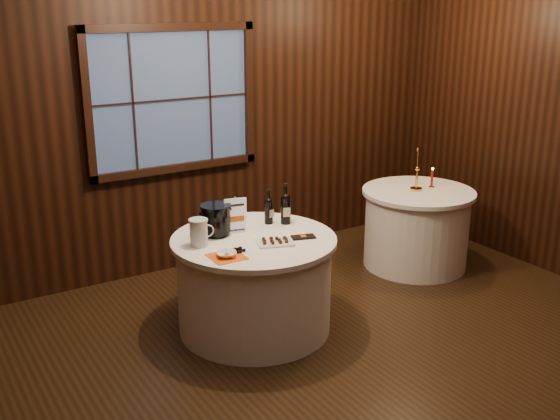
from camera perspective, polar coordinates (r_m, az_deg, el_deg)
ground at (r=4.63m, az=4.21°, el=-15.10°), size 6.00×6.00×0.00m
back_wall at (r=6.14m, az=-9.38°, el=8.52°), size 6.00×0.10×3.00m
main_table at (r=5.18m, az=-2.25°, el=-6.39°), size 1.28×1.28×0.77m
side_table at (r=6.54m, az=11.78°, el=-1.52°), size 1.08×1.08×0.77m
sign_stand at (r=5.14m, az=-3.89°, el=-0.87°), size 0.17×0.12×0.29m
port_bottle_left at (r=5.31m, az=-0.99°, el=0.10°), size 0.07×0.08×0.29m
port_bottle_right at (r=5.30m, az=0.50°, el=0.32°), size 0.08×0.09×0.34m
ice_bucket at (r=5.07m, az=-5.60°, el=-0.81°), size 0.24×0.24×0.25m
chocolate_plate at (r=4.90m, az=-0.43°, el=-2.79°), size 0.32×0.26×0.04m
chocolate_box at (r=5.03m, az=2.04°, el=-2.36°), size 0.20×0.14×0.02m
grape_bunch at (r=4.75m, az=-3.70°, el=-3.49°), size 0.17×0.08×0.04m
glass_pitcher at (r=4.88m, az=-7.07°, el=-1.94°), size 0.19×0.14×0.21m
orange_napkin at (r=4.68m, az=-4.66°, el=-4.08°), size 0.25×0.25×0.00m
cracker_bowl at (r=4.67m, az=-4.67°, el=-3.86°), size 0.18×0.18×0.03m
brass_candlestick at (r=6.38m, az=11.84°, el=3.01°), size 0.12×0.12×0.42m
red_candle at (r=6.51m, az=13.09°, el=2.59°), size 0.05×0.05×0.20m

